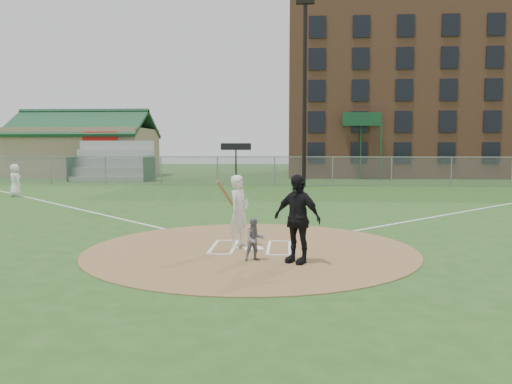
# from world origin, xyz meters

# --- Properties ---
(ground) EXTENTS (140.00, 140.00, 0.00)m
(ground) POSITION_xyz_m (0.00, 0.00, 0.00)
(ground) COLOR #254E1A
(ground) RESTS_ON ground
(dirt_circle) EXTENTS (8.40, 8.40, 0.02)m
(dirt_circle) POSITION_xyz_m (0.00, 0.00, 0.01)
(dirt_circle) COLOR olive
(dirt_circle) RESTS_ON ground
(home_plate) EXTENTS (0.61, 0.61, 0.03)m
(home_plate) POSITION_xyz_m (0.06, -0.08, 0.04)
(home_plate) COLOR silver
(home_plate) RESTS_ON dirt_circle
(foul_line_first) EXTENTS (17.04, 17.04, 0.01)m
(foul_line_first) POSITION_xyz_m (9.00, 9.00, 0.01)
(foul_line_first) COLOR white
(foul_line_first) RESTS_ON ground
(foul_line_third) EXTENTS (17.04, 17.04, 0.01)m
(foul_line_third) POSITION_xyz_m (-9.00, 9.00, 0.01)
(foul_line_third) COLOR white
(foul_line_third) RESTS_ON ground
(catcher) EXTENTS (0.58, 0.52, 0.98)m
(catcher) POSITION_xyz_m (0.19, -1.36, 0.51)
(catcher) COLOR slate
(catcher) RESTS_ON dirt_circle
(umpire) EXTENTS (1.25, 1.03, 1.99)m
(umpire) POSITION_xyz_m (1.14, -1.50, 1.01)
(umpire) COLOR black
(umpire) RESTS_ON dirt_circle
(ondeck_player) EXTENTS (1.01, 0.95, 1.74)m
(ondeck_player) POSITION_xyz_m (-13.69, 13.21, 0.87)
(ondeck_player) COLOR white
(ondeck_player) RESTS_ON ground
(batters_boxes) EXTENTS (2.08, 1.88, 0.01)m
(batters_boxes) POSITION_xyz_m (0.00, 0.15, 0.03)
(batters_boxes) COLOR white
(batters_boxes) RESTS_ON dirt_circle
(batter_at_plate) EXTENTS (0.87, 1.07, 1.87)m
(batter_at_plate) POSITION_xyz_m (-0.32, 0.15, 0.96)
(batter_at_plate) COLOR silver
(batter_at_plate) RESTS_ON dirt_circle
(outfield_fence) EXTENTS (56.08, 0.08, 2.03)m
(outfield_fence) POSITION_xyz_m (0.00, 22.00, 1.02)
(outfield_fence) COLOR slate
(outfield_fence) RESTS_ON ground
(bleachers) EXTENTS (6.08, 3.20, 3.20)m
(bleachers) POSITION_xyz_m (-13.00, 26.20, 1.59)
(bleachers) COLOR #B7BABF
(bleachers) RESTS_ON ground
(clubhouse) EXTENTS (12.20, 8.71, 6.23)m
(clubhouse) POSITION_xyz_m (-18.00, 32.99, 2.39)
(clubhouse) COLOR tan
(clubhouse) RESTS_ON ground
(brick_warehouse) EXTENTS (30.00, 17.17, 15.00)m
(brick_warehouse) POSITION_xyz_m (16.00, 37.96, 7.50)
(brick_warehouse) COLOR brown
(brick_warehouse) RESTS_ON ground
(light_pole) EXTENTS (1.20, 0.30, 12.22)m
(light_pole) POSITION_xyz_m (2.00, 21.00, 6.61)
(light_pole) COLOR black
(light_pole) RESTS_ON ground
(scoreboard_sign) EXTENTS (2.00, 0.10, 2.93)m
(scoreboard_sign) POSITION_xyz_m (-2.50, 20.20, 2.39)
(scoreboard_sign) COLOR black
(scoreboard_sign) RESTS_ON ground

